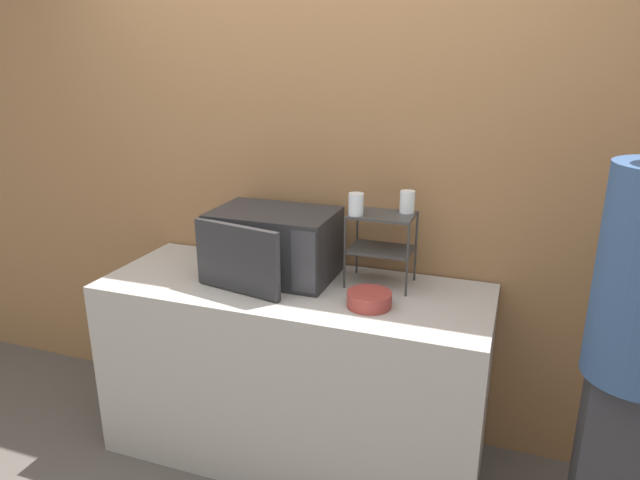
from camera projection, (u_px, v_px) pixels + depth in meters
wall_back at (321, 180)px, 2.81m from camera, size 8.00×0.06×2.60m
counter at (294, 371)px, 2.74m from camera, size 1.78×0.68×0.88m
microwave at (272, 244)px, 2.66m from camera, size 0.57×0.50×0.32m
dish_rack at (381, 234)px, 2.55m from camera, size 0.29×0.21×0.33m
glass_front_left at (356, 204)px, 2.48m from camera, size 0.07×0.07×0.10m
glass_back_right at (407, 202)px, 2.53m from camera, size 0.07×0.07×0.10m
bowl at (369, 299)px, 2.38m from camera, size 0.19×0.19×0.06m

